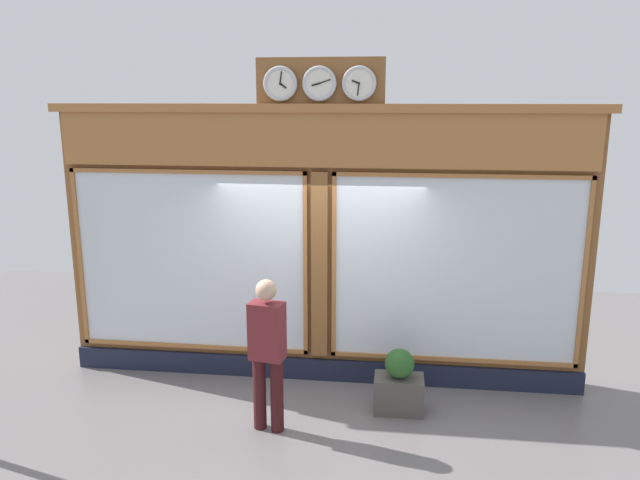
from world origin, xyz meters
TOP-DOWN VIEW (x-y plane):
  - shop_facade at (0.00, -0.13)m, footprint 6.57×0.42m
  - pedestrian at (0.40, 1.28)m, footprint 0.39×0.28m
  - planter_box at (-0.99, 0.70)m, footprint 0.56×0.36m
  - planter_shrub at (-0.99, 0.70)m, footprint 0.33×0.33m

SIDE VIEW (x-z plane):
  - planter_box at x=-0.99m, z-range 0.00..0.42m
  - planter_shrub at x=-0.99m, z-range 0.42..0.75m
  - pedestrian at x=0.40m, z-range 0.09..1.78m
  - shop_facade at x=0.00m, z-range -0.24..3.72m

